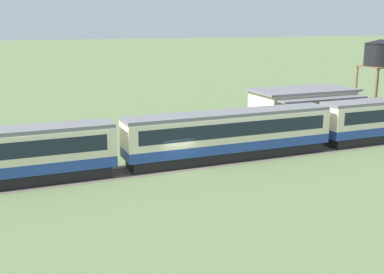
# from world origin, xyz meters

# --- Properties ---
(ground_plane) EXTENTS (600.00, 600.00, 0.00)m
(ground_plane) POSITION_xyz_m (0.00, 0.00, 0.00)
(ground_plane) COLOR #607547
(passenger_train) EXTENTS (75.45, 2.85, 4.06)m
(passenger_train) POSITION_xyz_m (-4.15, 1.03, 2.25)
(passenger_train) COLOR #234293
(passenger_train) RESTS_ON ground_plane
(railway_track) EXTENTS (120.22, 3.60, 0.04)m
(railway_track) POSITION_xyz_m (-11.27, 1.03, 0.01)
(railway_track) COLOR #665B51
(railway_track) RESTS_ON ground_plane
(station_building) EXTENTS (11.37, 7.05, 4.27)m
(station_building) POSITION_xyz_m (18.00, 9.05, 2.17)
(station_building) COLOR beige
(station_building) RESTS_ON ground_plane
(water_tower) EXTENTS (3.88, 3.88, 9.28)m
(water_tower) POSITION_xyz_m (30.73, 11.73, 7.42)
(water_tower) COLOR brown
(water_tower) RESTS_ON ground_plane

